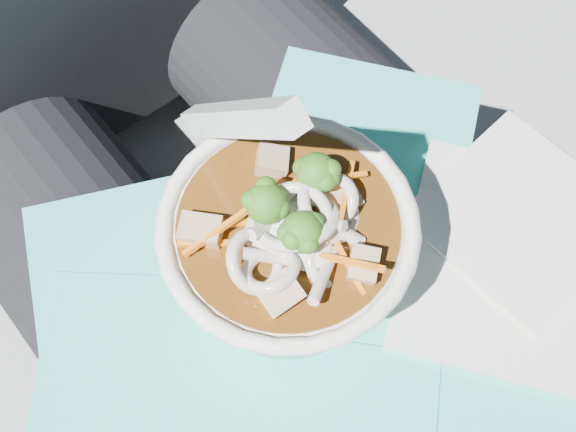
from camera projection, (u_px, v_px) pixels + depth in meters
stone_ledge at (225, 310)px, 0.87m from camera, size 1.05×0.62×0.48m
lap at (325, 317)px, 0.54m from camera, size 0.33×0.48×0.14m
person_body at (241, 210)px, 0.56m from camera, size 0.34×0.94×1.02m
plastic_bag at (269, 374)px, 0.45m from camera, size 0.41×0.35×0.01m
napkins at (524, 251)px, 0.47m from camera, size 0.20×0.20×0.01m
udon_bowl at (288, 246)px, 0.42m from camera, size 0.15×0.16×0.18m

